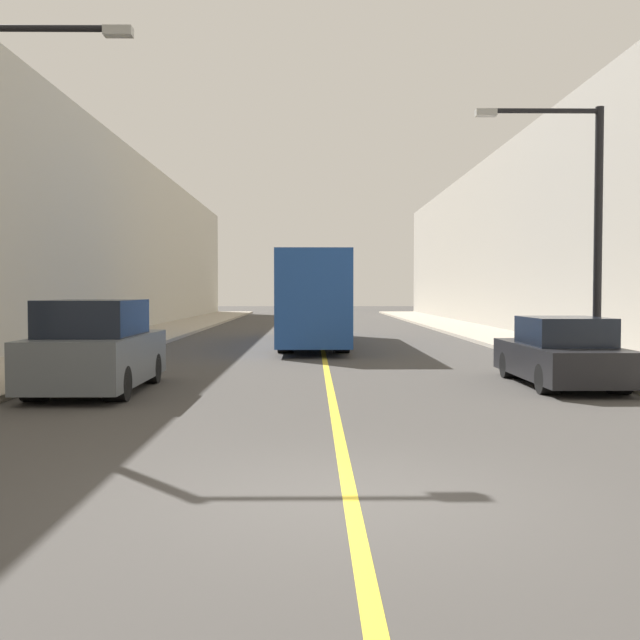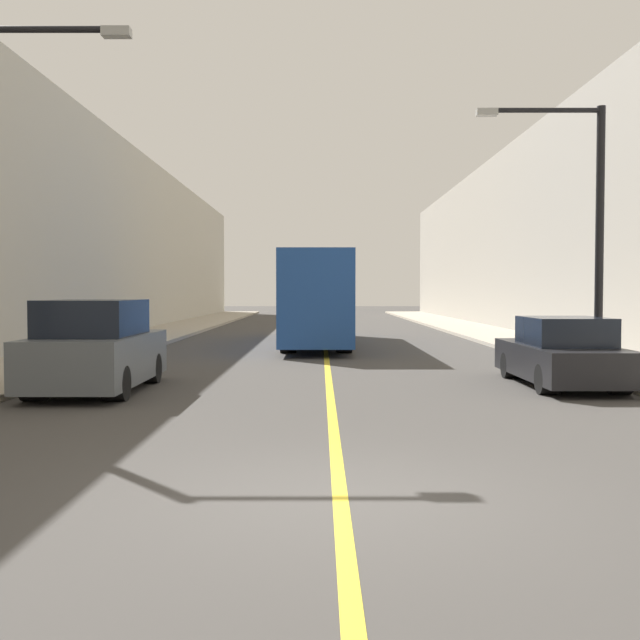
# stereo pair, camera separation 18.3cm
# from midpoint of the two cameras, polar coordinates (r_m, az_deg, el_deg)

# --- Properties ---
(ground_plane) EXTENTS (200.00, 200.00, 0.00)m
(ground_plane) POSITION_cam_midpoint_polar(r_m,az_deg,el_deg) (7.72, 2.12, -13.48)
(ground_plane) COLOR #3F3D3A
(sidewalk_left) EXTENTS (3.40, 72.00, 0.14)m
(sidewalk_left) POSITION_cam_midpoint_polar(r_m,az_deg,el_deg) (38.25, -11.62, -0.89)
(sidewalk_left) COLOR #A89E8C
(sidewalk_left) RESTS_ON ground
(sidewalk_right) EXTENTS (3.40, 72.00, 0.14)m
(sidewalk_right) POSITION_cam_midpoint_polar(r_m,az_deg,el_deg) (38.37, 12.22, -0.88)
(sidewalk_right) COLOR #A89E8C
(sidewalk_right) RESTS_ON ground
(building_row_left) EXTENTS (4.00, 72.00, 9.46)m
(building_row_left) POSITION_cam_midpoint_polar(r_m,az_deg,el_deg) (39.20, -17.01, 5.95)
(building_row_left) COLOR #B7B2A3
(building_row_left) RESTS_ON ground
(building_row_right) EXTENTS (4.00, 72.00, 9.76)m
(building_row_right) POSITION_cam_midpoint_polar(r_m,az_deg,el_deg) (39.38, 17.58, 6.15)
(building_row_right) COLOR gray
(building_row_right) RESTS_ON ground
(road_center_line) EXTENTS (0.16, 72.00, 0.01)m
(road_center_line) POSITION_cam_midpoint_polar(r_m,az_deg,el_deg) (37.49, 0.32, -1.01)
(road_center_line) COLOR gold
(road_center_line) RESTS_ON ground
(bus) EXTENTS (2.43, 12.80, 3.44)m
(bus) POSITION_cam_midpoint_polar(r_m,az_deg,el_deg) (29.32, -0.21, 1.70)
(bus) COLOR #1E4793
(bus) RESTS_ON ground
(parked_suv_left) EXTENTS (1.97, 4.55, 1.92)m
(parked_suv_left) POSITION_cam_midpoint_polar(r_m,az_deg,el_deg) (16.19, -16.52, -2.16)
(parked_suv_left) COLOR #51565B
(parked_suv_left) RESTS_ON ground
(car_right_near) EXTENTS (1.85, 4.64, 1.53)m
(car_right_near) POSITION_cam_midpoint_polar(r_m,az_deg,el_deg) (17.37, 18.11, -2.54)
(car_right_near) COLOR black
(car_right_near) RESTS_ON ground
(street_lamp_right) EXTENTS (3.09, 0.24, 6.37)m
(street_lamp_right) POSITION_cam_midpoint_polar(r_m,az_deg,el_deg) (19.22, 19.71, 7.47)
(street_lamp_right) COLOR black
(street_lamp_right) RESTS_ON sidewalk_right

